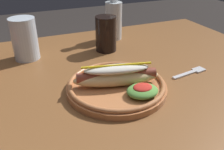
% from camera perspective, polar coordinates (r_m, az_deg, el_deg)
% --- Properties ---
extents(dining_table, '(1.23, 0.85, 0.74)m').
position_cam_1_polar(dining_table, '(0.75, -2.14, -8.10)').
color(dining_table, brown).
rests_on(dining_table, ground_plane).
extents(hot_dog_plate, '(0.26, 0.26, 0.08)m').
position_cam_1_polar(hot_dog_plate, '(0.63, 1.36, -1.97)').
color(hot_dog_plate, '#B77042').
rests_on(hot_dog_plate, dining_table).
extents(fork, '(0.12, 0.04, 0.00)m').
position_cam_1_polar(fork, '(0.76, 17.99, 0.60)').
color(fork, silver).
rests_on(fork, dining_table).
extents(soda_cup, '(0.07, 0.07, 0.12)m').
position_cam_1_polar(soda_cup, '(0.86, -1.42, 9.57)').
color(soda_cup, black).
rests_on(soda_cup, dining_table).
extents(water_cup, '(0.08, 0.08, 0.14)m').
position_cam_1_polar(water_cup, '(0.84, -19.68, 7.92)').
color(water_cup, silver).
rests_on(water_cup, dining_table).
extents(glass_bottle, '(0.06, 0.06, 0.23)m').
position_cam_1_polar(glass_bottle, '(0.97, 0.37, 13.18)').
color(glass_bottle, silver).
rests_on(glass_bottle, dining_table).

